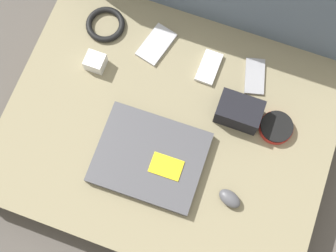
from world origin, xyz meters
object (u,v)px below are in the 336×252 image
phone_small (209,67)px  charger_brick (95,62)px  computer_mouse (230,199)px  speaker_puck (276,127)px  phone_black (156,44)px  phone_silver (255,76)px  laptop (150,158)px  camera_pouch (239,112)px

phone_small → charger_brick: 0.34m
computer_mouse → speaker_puck: bearing=94.1°
phone_black → phone_small: bearing=8.6°
phone_silver → charger_brick: size_ratio=2.20×
phone_small → charger_brick: size_ratio=1.87×
speaker_puck → phone_small: 0.27m
phone_silver → phone_black: size_ratio=0.89×
laptop → phone_silver: bearing=57.8°
phone_small → camera_pouch: 0.18m
computer_mouse → phone_silver: bearing=115.0°
phone_silver → camera_pouch: camera_pouch is taller
charger_brick → phone_black: bearing=40.0°
speaker_puck → phone_small: bearing=154.7°
laptop → computer_mouse: (0.25, -0.03, 0.00)m
laptop → charger_brick: (-0.26, 0.22, 0.01)m
laptop → speaker_puck: bearing=32.7°
phone_silver → camera_pouch: bearing=-109.3°
phone_silver → phone_small: bearing=174.1°
phone_small → charger_brick: (-0.33, -0.11, 0.02)m
computer_mouse → charger_brick: bearing=172.4°
computer_mouse → phone_black: bearing=152.4°
charger_brick → computer_mouse: bearing=-26.4°
laptop → camera_pouch: size_ratio=2.42×
phone_small → charger_brick: bearing=-160.7°
laptop → charger_brick: 0.34m
laptop → camera_pouch: bearing=45.7°
phone_small → camera_pouch: (0.13, -0.12, 0.03)m
computer_mouse → phone_small: computer_mouse is taller
speaker_puck → camera_pouch: camera_pouch is taller
laptop → camera_pouch: 0.29m
laptop → speaker_puck: (0.31, 0.21, -0.00)m
speaker_puck → phone_small: speaker_puck is taller
computer_mouse → charger_brick: size_ratio=1.34×
laptop → phone_black: 0.36m
speaker_puck → phone_silver: size_ratio=0.79×
phone_silver → phone_black: (-0.32, -0.00, 0.00)m
phone_silver → camera_pouch: size_ratio=0.99×
computer_mouse → phone_silver: computer_mouse is taller
phone_silver → phone_small: (-0.14, -0.02, 0.00)m
phone_silver → phone_small: 0.14m
laptop → phone_small: laptop is taller
laptop → camera_pouch: (0.20, 0.21, 0.02)m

